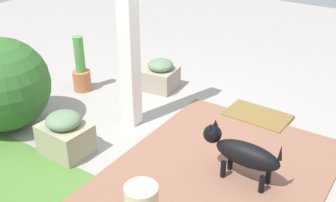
{
  "coord_description": "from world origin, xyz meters",
  "views": [
    {
      "loc": [
        -2.07,
        3.13,
        2.33
      ],
      "look_at": [
        -0.02,
        0.03,
        0.38
      ],
      "focal_mm": 44.45,
      "sensor_mm": 36.0,
      "label": 1
    }
  ],
  "objects_px": {
    "dog": "(242,152)",
    "doormat": "(257,116)",
    "porch_pillar": "(128,32)",
    "terracotta_pot_tall": "(81,72)",
    "round_shrub": "(3,85)",
    "stone_planter_nearest": "(161,75)",
    "stone_planter_far": "(65,134)"
  },
  "relations": [
    {
      "from": "dog",
      "to": "doormat",
      "type": "relative_size",
      "value": 1.04
    },
    {
      "from": "porch_pillar",
      "to": "terracotta_pot_tall",
      "type": "xyz_separation_m",
      "value": [
        1.03,
        -0.3,
        -0.78
      ]
    },
    {
      "from": "porch_pillar",
      "to": "doormat",
      "type": "distance_m",
      "value": 1.73
    },
    {
      "from": "round_shrub",
      "to": "dog",
      "type": "height_order",
      "value": "round_shrub"
    },
    {
      "from": "stone_planter_nearest",
      "to": "round_shrub",
      "type": "xyz_separation_m",
      "value": [
        0.84,
        1.66,
        0.31
      ]
    },
    {
      "from": "round_shrub",
      "to": "porch_pillar",
      "type": "bearing_deg",
      "value": -143.9
    },
    {
      "from": "porch_pillar",
      "to": "stone_planter_far",
      "type": "bearing_deg",
      "value": 77.3
    },
    {
      "from": "stone_planter_far",
      "to": "round_shrub",
      "type": "distance_m",
      "value": 0.93
    },
    {
      "from": "stone_planter_far",
      "to": "terracotta_pot_tall",
      "type": "distance_m",
      "value": 1.39
    },
    {
      "from": "round_shrub",
      "to": "terracotta_pot_tall",
      "type": "bearing_deg",
      "value": -92.05
    },
    {
      "from": "porch_pillar",
      "to": "round_shrub",
      "type": "height_order",
      "value": "porch_pillar"
    },
    {
      "from": "porch_pillar",
      "to": "stone_planter_nearest",
      "type": "bearing_deg",
      "value": -75.6
    },
    {
      "from": "doormat",
      "to": "stone_planter_nearest",
      "type": "bearing_deg",
      "value": -0.44
    },
    {
      "from": "round_shrub",
      "to": "dog",
      "type": "xyz_separation_m",
      "value": [
        -2.47,
        -0.52,
        -0.2
      ]
    },
    {
      "from": "doormat",
      "to": "terracotta_pot_tall",
      "type": "bearing_deg",
      "value": 15.12
    },
    {
      "from": "terracotta_pot_tall",
      "to": "dog",
      "type": "bearing_deg",
      "value": 167.01
    },
    {
      "from": "round_shrub",
      "to": "stone_planter_far",
      "type": "bearing_deg",
      "value": 178.42
    },
    {
      "from": "doormat",
      "to": "porch_pillar",
      "type": "bearing_deg",
      "value": 38.45
    },
    {
      "from": "dog",
      "to": "doormat",
      "type": "height_order",
      "value": "dog"
    },
    {
      "from": "round_shrub",
      "to": "doormat",
      "type": "bearing_deg",
      "value": -142.69
    },
    {
      "from": "stone_planter_nearest",
      "to": "dog",
      "type": "height_order",
      "value": "dog"
    },
    {
      "from": "round_shrub",
      "to": "terracotta_pot_tall",
      "type": "distance_m",
      "value": 1.1
    },
    {
      "from": "porch_pillar",
      "to": "dog",
      "type": "distance_m",
      "value": 1.61
    },
    {
      "from": "porch_pillar",
      "to": "doormat",
      "type": "height_order",
      "value": "porch_pillar"
    },
    {
      "from": "stone_planter_nearest",
      "to": "terracotta_pot_tall",
      "type": "xyz_separation_m",
      "value": [
        0.8,
        0.58,
        0.07
      ]
    },
    {
      "from": "round_shrub",
      "to": "doormat",
      "type": "relative_size",
      "value": 1.4
    },
    {
      "from": "porch_pillar",
      "to": "doormat",
      "type": "relative_size",
      "value": 2.95
    },
    {
      "from": "terracotta_pot_tall",
      "to": "doormat",
      "type": "relative_size",
      "value": 1.01
    },
    {
      "from": "dog",
      "to": "stone_planter_far",
      "type": "bearing_deg",
      "value": 18.85
    },
    {
      "from": "stone_planter_nearest",
      "to": "dog",
      "type": "bearing_deg",
      "value": 144.85
    },
    {
      "from": "stone_planter_far",
      "to": "dog",
      "type": "relative_size",
      "value": 0.67
    },
    {
      "from": "stone_planter_nearest",
      "to": "round_shrub",
      "type": "bearing_deg",
      "value": 63.14
    }
  ]
}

